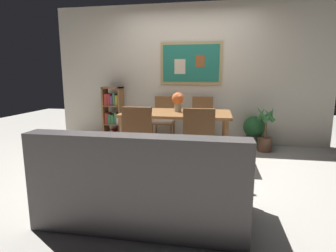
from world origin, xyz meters
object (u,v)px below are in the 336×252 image
object	(u,v)px
dining_chair_far_right	(202,118)
leather_couch	(143,187)
bookshelf	(113,116)
tv_remote	(191,112)
flower_vase	(178,100)
dining_chair_near_right	(199,137)
potted_palm	(265,133)
potted_ivy	(254,130)
dining_chair_near_left	(139,135)
dining_chair_far_left	(164,117)
dining_table	(177,118)

from	to	relation	value
dining_chair_far_right	leather_couch	world-z (taller)	dining_chair_far_right
bookshelf	tv_remote	xyz separation A→B (m)	(1.59, -0.86, 0.24)
leather_couch	flower_vase	distance (m)	2.05
bookshelf	dining_chair_near_right	bearing A→B (deg)	-43.09
leather_couch	tv_remote	distance (m)	1.96
potted_palm	bookshelf	bearing A→B (deg)	176.01
potted_ivy	dining_chair_near_left	bearing A→B (deg)	-133.77
potted_ivy	flower_vase	xyz separation A→B (m)	(-1.28, -0.88, 0.60)
dining_chair_far_left	flower_vase	bearing A→B (deg)	-63.54
dining_chair_far_left	flower_vase	size ratio (longest dim) A/B	3.05
dining_chair_far_left	potted_ivy	xyz separation A→B (m)	(1.64, 0.14, -0.22)
dining_table	potted_ivy	xyz separation A→B (m)	(1.29, 0.94, -0.34)
tv_remote	dining_chair_far_left	bearing A→B (deg)	125.68
dining_chair_near_right	leather_couch	size ratio (longest dim) A/B	0.51
dining_chair_far_right	dining_chair_far_left	world-z (taller)	same
dining_chair_near_right	dining_chair_near_left	size ratio (longest dim) A/B	1.00
dining_chair_near_left	flower_vase	world-z (taller)	flower_vase
leather_couch	bookshelf	bearing A→B (deg)	116.25
dining_table	dining_chair_near_left	world-z (taller)	dining_chair_near_left
dining_chair_far_right	dining_chair_near_right	bearing A→B (deg)	-88.01
potted_ivy	potted_palm	size ratio (longest dim) A/B	0.71
bookshelf	flower_vase	bearing A→B (deg)	-29.98
bookshelf	potted_ivy	world-z (taller)	bookshelf
tv_remote	potted_palm	bearing A→B (deg)	28.41
dining_table	dining_chair_far_left	size ratio (longest dim) A/B	1.80
leather_couch	flower_vase	size ratio (longest dim) A/B	6.03
dining_chair_near_right	dining_chair_near_left	distance (m)	0.77
dining_chair_far_left	bookshelf	distance (m)	1.02
dining_chair_far_right	dining_chair_near_right	size ratio (longest dim) A/B	1.00
flower_vase	dining_chair_near_left	bearing A→B (deg)	-114.15
dining_chair_near_left	bookshelf	size ratio (longest dim) A/B	0.84
dining_chair_far_left	dining_chair_near_right	bearing A→B (deg)	-64.64
dining_chair_near_left	dining_chair_far_left	size ratio (longest dim) A/B	1.00
dining_chair_far_right	tv_remote	bearing A→B (deg)	-99.18
tv_remote	leather_couch	bearing A→B (deg)	-96.98
flower_vase	tv_remote	distance (m)	0.27
bookshelf	flower_vase	distance (m)	1.65
potted_ivy	tv_remote	size ratio (longest dim) A/B	3.60
dining_chair_far_left	tv_remote	distance (m)	1.00
dining_table	potted_palm	distance (m)	1.62
dining_chair_near_left	potted_ivy	bearing A→B (deg)	46.23
dining_chair_far_right	potted_ivy	bearing A→B (deg)	7.23
dining_chair_far_left	flower_vase	world-z (taller)	flower_vase
flower_vase	bookshelf	bearing A→B (deg)	150.02
bookshelf	potted_ivy	size ratio (longest dim) A/B	1.90
dining_chair_far_right	dining_chair_near_left	xyz separation A→B (m)	(-0.72, -1.61, 0.00)
dining_table	dining_chair_near_right	world-z (taller)	dining_chair_near_right
potted_ivy	potted_palm	xyz separation A→B (m)	(0.15, -0.27, 0.01)
bookshelf	tv_remote	size ratio (longest dim) A/B	6.83
dining_table	dining_chair_far_left	bearing A→B (deg)	114.00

